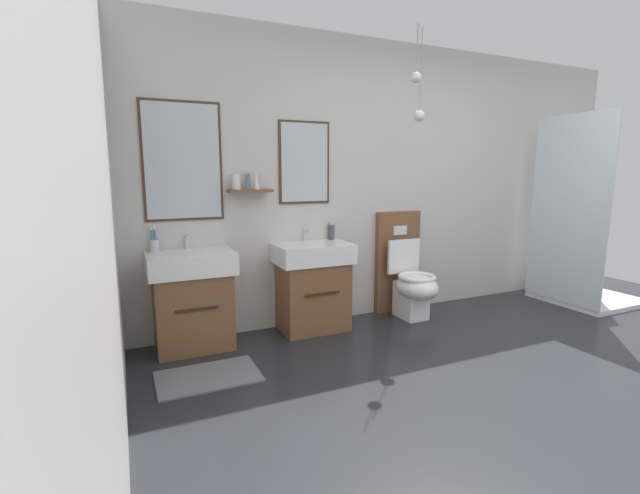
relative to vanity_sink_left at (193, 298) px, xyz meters
The scene contains 12 objects.
ground_plane 2.80m from the vanity_sink_left, 41.04° to the right, with size 6.63×5.43×0.10m, color #23262B.
wall_back 2.26m from the vanity_sink_left, ahead, with size 5.43×0.64×2.57m.
wall_left 2.10m from the vanity_sink_left, 107.44° to the right, with size 0.12×4.23×2.57m, color beige.
bath_mat 0.70m from the vanity_sink_left, 90.00° to the right, with size 0.68×0.44×0.01m, color slate.
vanity_sink_left is the anchor object (origin of this frame).
tap_on_left_sink 0.46m from the vanity_sink_left, 90.00° to the left, with size 0.03×0.13×0.11m.
vanity_sink_right 1.02m from the vanity_sink_left, ahead, with size 0.65×0.44×0.77m.
tap_on_right_sink 1.12m from the vanity_sink_left, ahead, with size 0.03×0.13×0.11m.
toilet 2.01m from the vanity_sink_left, ahead, with size 0.48×0.62×1.00m.
toothbrush_cup 0.51m from the vanity_sink_left, 150.18° to the left, with size 0.07×0.07×0.21m.
soap_dispenser 1.36m from the vanity_sink_left, ahead, with size 0.06×0.06×0.17m.
shower_tray 3.95m from the vanity_sink_left, ahead, with size 0.92×0.85×1.95m.
Camera 1 is at (-2.55, -1.60, 1.38)m, focal length 24.58 mm.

